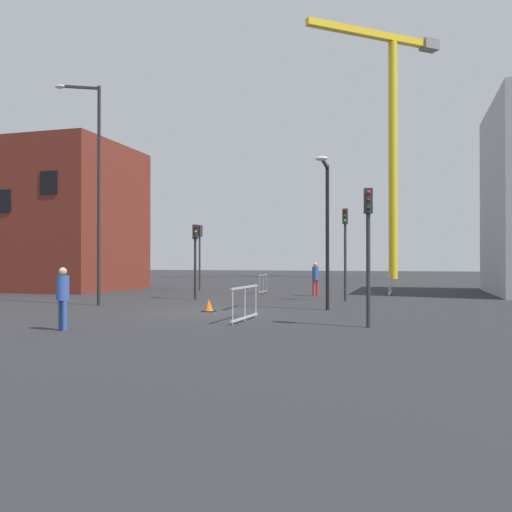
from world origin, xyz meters
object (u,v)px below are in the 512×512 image
construction_crane (391,120)px  traffic_light_verge (200,247)px  traffic_light_median (368,234)px  pedestrian_walking (315,276)px  streetlamp_short (326,219)px  traffic_light_corner (345,240)px  traffic_cone_on_verge (209,306)px  streetlamp_tall (94,179)px  pedestrian_waiting (63,294)px  traffic_light_near (195,249)px

construction_crane → traffic_light_verge: (-10.78, -25.54, -13.59)m
traffic_light_verge → traffic_light_median: traffic_light_verge is taller
traffic_light_verge → traffic_light_median: (11.40, -15.70, -0.10)m
construction_crane → pedestrian_walking: size_ratio=14.22×
streetlamp_short → traffic_light_corner: size_ratio=1.29×
pedestrian_walking → traffic_cone_on_verge: (-2.34, -9.63, -0.83)m
streetlamp_short → construction_crane: bearing=88.0°
construction_crane → traffic_light_corner: size_ratio=5.92×
streetlamp_tall → pedestrian_waiting: 9.25m
streetlamp_tall → traffic_light_median: streetlamp_tall is taller
traffic_light_median → streetlamp_short: bearing=111.8°
streetlamp_tall → traffic_light_verge: bearing=89.0°
traffic_light_corner → traffic_light_median: traffic_light_corner is taller
construction_crane → traffic_light_corner: (-1.11, -31.63, -13.46)m
construction_crane → pedestrian_waiting: construction_crane is taller
pedestrian_walking → traffic_light_verge: bearing=159.5°
construction_crane → streetlamp_short: bearing=-92.0°
construction_crane → traffic_light_median: 43.46m
traffic_light_verge → pedestrian_waiting: 18.99m
pedestrian_walking → traffic_cone_on_verge: size_ratio=3.83×
streetlamp_tall → streetlamp_short: 9.91m
traffic_light_verge → pedestrian_walking: bearing=-20.5°
construction_crane → traffic_light_verge: size_ratio=6.22×
streetlamp_short → traffic_light_near: bearing=149.3°
traffic_light_near → traffic_light_verge: (-2.55, 6.91, 0.28)m
traffic_cone_on_verge → pedestrian_walking: bearing=76.3°
streetlamp_short → pedestrian_waiting: (-6.02, -7.53, -2.45)m
streetlamp_tall → construction_crane: bearing=73.4°
pedestrian_waiting → pedestrian_walking: bearing=74.9°
streetlamp_short → pedestrian_walking: 8.68m
traffic_cone_on_verge → streetlamp_short: bearing=19.7°
construction_crane → traffic_light_median: construction_crane is taller
streetlamp_tall → traffic_light_median: 12.69m
streetlamp_short → traffic_light_median: size_ratio=1.41×
streetlamp_short → traffic_light_near: 8.18m
traffic_light_corner → streetlamp_short: bearing=-91.6°
streetlamp_tall → traffic_light_corner: 11.42m
construction_crane → traffic_cone_on_verge: (-5.38, -38.07, -16.11)m
construction_crane → streetlamp_tall: size_ratio=2.74×
construction_crane → streetlamp_tall: (-10.98, -36.83, -11.01)m
construction_crane → traffic_light_near: 36.23m
construction_crane → traffic_light_verge: 30.87m
pedestrian_waiting → streetlamp_short: bearing=51.3°
streetlamp_short → traffic_light_near: streetlamp_short is taller
traffic_cone_on_verge → traffic_light_median: bearing=-27.9°
streetlamp_tall → pedestrian_walking: 12.32m
pedestrian_waiting → streetlamp_tall: bearing=117.0°
traffic_light_median → pedestrian_waiting: 8.55m
traffic_light_verge → traffic_light_median: 19.40m
traffic_light_near → pedestrian_walking: bearing=37.7°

